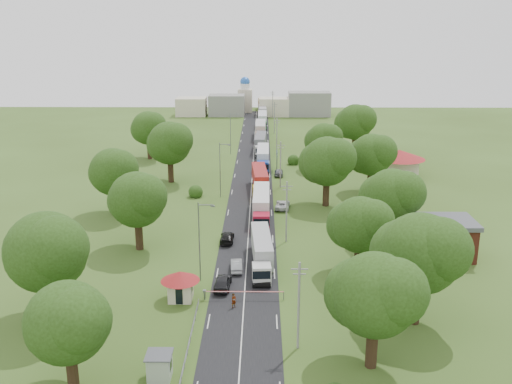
{
  "coord_description": "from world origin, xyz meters",
  "views": [
    {
      "loc": [
        1.96,
        -83.64,
        30.19
      ],
      "look_at": [
        1.01,
        8.05,
        3.0
      ],
      "focal_mm": 40.0,
      "sensor_mm": 36.0,
      "label": 1
    }
  ],
  "objects_px": {
    "info_sign": "(277,156)",
    "car_lane_front": "(223,282)",
    "boom_barrier": "(232,292)",
    "truck_0": "(262,251)",
    "guard_booth": "(180,282)",
    "pedestrian_near": "(234,301)",
    "car_lane_mid": "(236,265)"
  },
  "relations": [
    {
      "from": "info_sign",
      "to": "car_lane_mid",
      "type": "height_order",
      "value": "info_sign"
    },
    {
      "from": "truck_0",
      "to": "car_lane_front",
      "type": "bearing_deg",
      "value": -124.14
    },
    {
      "from": "pedestrian_near",
      "to": "car_lane_front",
      "type": "bearing_deg",
      "value": 69.6
    },
    {
      "from": "guard_booth",
      "to": "truck_0",
      "type": "height_order",
      "value": "truck_0"
    },
    {
      "from": "truck_0",
      "to": "car_lane_mid",
      "type": "distance_m",
      "value": 3.84
    },
    {
      "from": "guard_booth",
      "to": "car_lane_front",
      "type": "distance_m",
      "value": 5.57
    },
    {
      "from": "info_sign",
      "to": "pedestrian_near",
      "type": "distance_m",
      "value": 62.25
    },
    {
      "from": "info_sign",
      "to": "car_lane_front",
      "type": "xyz_separation_m",
      "value": [
        -7.83,
        -57.12,
        -2.21
      ]
    },
    {
      "from": "info_sign",
      "to": "boom_barrier",
      "type": "bearing_deg",
      "value": -96.24
    },
    {
      "from": "boom_barrier",
      "to": "car_lane_front",
      "type": "distance_m",
      "value": 3.15
    },
    {
      "from": "pedestrian_near",
      "to": "guard_booth",
      "type": "bearing_deg",
      "value": 124.43
    },
    {
      "from": "boom_barrier",
      "to": "truck_0",
      "type": "height_order",
      "value": "truck_0"
    },
    {
      "from": "truck_0",
      "to": "car_lane_mid",
      "type": "relative_size",
      "value": 3.32
    },
    {
      "from": "boom_barrier",
      "to": "info_sign",
      "type": "height_order",
      "value": "info_sign"
    },
    {
      "from": "truck_0",
      "to": "boom_barrier",
      "type": "bearing_deg",
      "value": -109.05
    },
    {
      "from": "car_lane_mid",
      "to": "truck_0",
      "type": "bearing_deg",
      "value": -156.48
    },
    {
      "from": "boom_barrier",
      "to": "truck_0",
      "type": "relative_size",
      "value": 0.68
    },
    {
      "from": "info_sign",
      "to": "truck_0",
      "type": "distance_m",
      "value": 50.43
    },
    {
      "from": "boom_barrier",
      "to": "car_lane_front",
      "type": "relative_size",
      "value": 1.99
    },
    {
      "from": "truck_0",
      "to": "car_lane_mid",
      "type": "bearing_deg",
      "value": -152.92
    },
    {
      "from": "info_sign",
      "to": "car_lane_mid",
      "type": "distance_m",
      "value": 52.41
    },
    {
      "from": "guard_booth",
      "to": "info_sign",
      "type": "xyz_separation_m",
      "value": [
        12.4,
        60.0,
        0.84
      ]
    },
    {
      "from": "boom_barrier",
      "to": "truck_0",
      "type": "distance_m",
      "value": 10.3
    },
    {
      "from": "boom_barrier",
      "to": "guard_booth",
      "type": "height_order",
      "value": "guard_booth"
    },
    {
      "from": "car_lane_front",
      "to": "pedestrian_near",
      "type": "relative_size",
      "value": 2.77
    },
    {
      "from": "pedestrian_near",
      "to": "truck_0",
      "type": "bearing_deg",
      "value": 36.82
    },
    {
      "from": "car_lane_front",
      "to": "pedestrian_near",
      "type": "xyz_separation_m",
      "value": [
        1.55,
        -4.78,
        0.05
      ]
    },
    {
      "from": "truck_0",
      "to": "car_lane_front",
      "type": "height_order",
      "value": "truck_0"
    },
    {
      "from": "info_sign",
      "to": "guard_booth",
      "type": "bearing_deg",
      "value": -101.68
    },
    {
      "from": "boom_barrier",
      "to": "guard_booth",
      "type": "relative_size",
      "value": 2.1
    },
    {
      "from": "guard_booth",
      "to": "car_lane_front",
      "type": "height_order",
      "value": "guard_booth"
    },
    {
      "from": "boom_barrier",
      "to": "car_lane_mid",
      "type": "relative_size",
      "value": 2.26
    }
  ]
}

